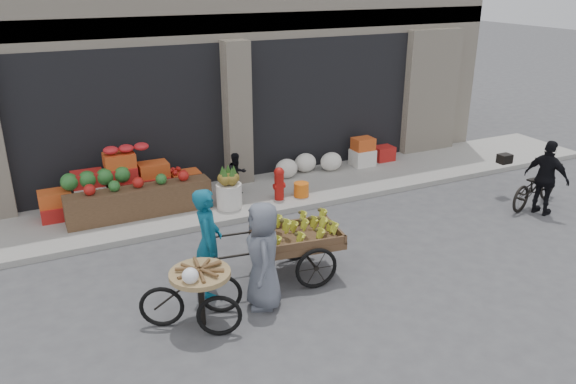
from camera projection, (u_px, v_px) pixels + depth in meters
name	position (u px, v px, depth m)	size (l,w,h in m)	color
ground	(354.00, 286.00, 8.84)	(80.00, 80.00, 0.00)	#424244
sidewalk	(254.00, 196.00, 12.25)	(18.00, 2.20, 0.12)	gray
building	(192.00, 24.00, 14.34)	(14.00, 6.45, 7.00)	beige
fruit_display	(134.00, 183.00, 11.25)	(3.10, 1.12, 1.24)	#AC1B17
pineapple_bin	(229.00, 196.00, 11.41)	(0.52, 0.52, 0.50)	silver
fire_hydrant	(279.00, 182.00, 11.77)	(0.22, 0.22, 0.71)	#A5140F
orange_bucket	(301.00, 190.00, 12.02)	(0.32, 0.32, 0.30)	orange
right_bay_goods	(343.00, 157.00, 13.69)	(3.35, 0.60, 0.70)	silver
seated_person	(237.00, 174.00, 12.00)	(0.45, 0.35, 0.93)	black
banana_cart	(294.00, 236.00, 8.90)	(2.41, 1.23, 0.97)	brown
vendor_woman	(208.00, 243.00, 8.36)	(0.62, 0.41, 1.71)	#0E546F
tricycle_cart	(200.00, 289.00, 7.67)	(1.45, 1.09, 0.95)	#9E7F51
vendor_grey	(263.00, 256.00, 8.05)	(0.80, 0.52, 1.63)	slate
bicycle	(535.00, 185.00, 11.76)	(0.60, 1.72, 0.90)	black
cyclist	(546.00, 178.00, 11.22)	(0.90, 0.38, 1.54)	black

